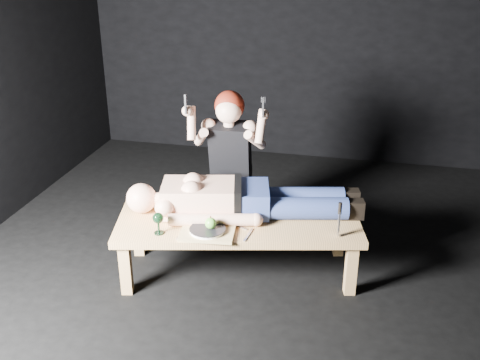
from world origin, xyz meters
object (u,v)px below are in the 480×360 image
at_px(kneeling_woman, 232,162).
at_px(table, 239,246).
at_px(goblet, 158,223).
at_px(lying_man, 247,195).
at_px(carving_knife, 339,220).
at_px(serving_tray, 207,232).

bearing_deg(kneeling_woman, table, -76.46).
relative_size(table, kneeling_woman, 1.35).
bearing_deg(kneeling_woman, goblet, -112.52).
bearing_deg(lying_man, kneeling_woman, 102.88).
bearing_deg(carving_knife, table, 160.85).
bearing_deg(kneeling_woman, carving_knife, -40.96).
bearing_deg(serving_tray, lying_man, 63.00).
height_order(goblet, carving_knife, carving_knife).
bearing_deg(table, lying_man, 64.03).
height_order(lying_man, carving_knife, lying_man).
bearing_deg(carving_knife, serving_tray, 178.03).
distance_m(lying_man, carving_knife, 0.73).
relative_size(table, serving_tray, 4.73).
xyz_separation_m(lying_man, carving_knife, (0.70, -0.21, -0.01)).
bearing_deg(lying_man, serving_tray, -129.76).
xyz_separation_m(table, kneeling_woman, (-0.20, 0.60, 0.43)).
xyz_separation_m(lying_man, serving_tray, (-0.20, -0.38, -0.13)).
distance_m(table, kneeling_woman, 0.77).
distance_m(serving_tray, goblet, 0.35).
height_order(table, carving_knife, carving_knife).
distance_m(table, carving_knife, 0.81).
bearing_deg(table, kneeling_woman, 95.19).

